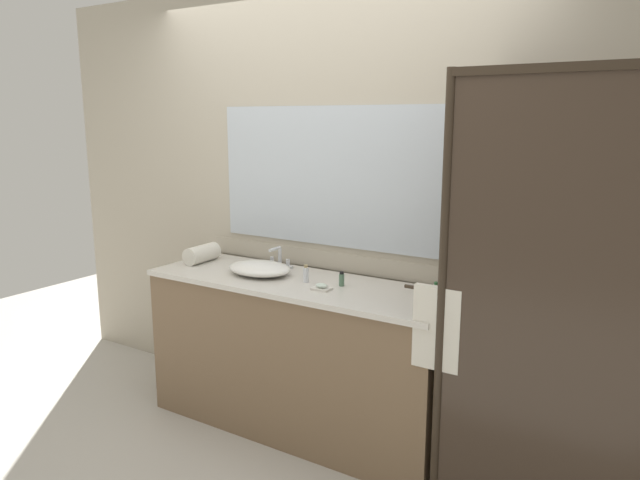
# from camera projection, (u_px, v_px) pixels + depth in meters

# --- Properties ---
(ground_plane) EXTENTS (8.00, 8.00, 0.00)m
(ground_plane) POSITION_uv_depth(u_px,v_px,m) (299.00, 427.00, 3.52)
(ground_plane) COLOR #B7B2A8
(wall_back_with_mirror) EXTENTS (4.40, 0.06, 2.60)m
(wall_back_with_mirror) POSITION_uv_depth(u_px,v_px,m) (329.00, 202.00, 3.54)
(wall_back_with_mirror) COLOR #B2A893
(wall_back_with_mirror) RESTS_ON ground_plane
(vanity_cabinet) EXTENTS (1.80, 0.58, 0.90)m
(vanity_cabinet) POSITION_uv_depth(u_px,v_px,m) (299.00, 355.00, 3.43)
(vanity_cabinet) COLOR brown
(vanity_cabinet) RESTS_ON ground_plane
(shower_enclosure) EXTENTS (1.20, 0.59, 2.00)m
(shower_enclosure) POSITION_uv_depth(u_px,v_px,m) (522.00, 306.00, 2.49)
(shower_enclosure) COLOR #2D2319
(shower_enclosure) RESTS_ON ground_plane
(sink_basin) EXTENTS (0.39, 0.29, 0.07)m
(sink_basin) POSITION_uv_depth(u_px,v_px,m) (260.00, 268.00, 3.46)
(sink_basin) COLOR white
(sink_basin) RESTS_ON vanity_cabinet
(faucet) EXTENTS (0.17, 0.12, 0.13)m
(faucet) POSITION_uv_depth(u_px,v_px,m) (279.00, 261.00, 3.62)
(faucet) COLOR silver
(faucet) RESTS_ON vanity_cabinet
(soap_dish) EXTENTS (0.10, 0.07, 0.04)m
(soap_dish) POSITION_uv_depth(u_px,v_px,m) (322.00, 287.00, 3.15)
(soap_dish) COLOR silver
(soap_dish) RESTS_ON vanity_cabinet
(amenity_bottle_lotion) EXTENTS (0.03, 0.03, 0.08)m
(amenity_bottle_lotion) POSITION_uv_depth(u_px,v_px,m) (342.00, 279.00, 3.22)
(amenity_bottle_lotion) COLOR #4C7056
(amenity_bottle_lotion) RESTS_ON vanity_cabinet
(amenity_bottle_conditioner) EXTENTS (0.03, 0.03, 0.10)m
(amenity_bottle_conditioner) POSITION_uv_depth(u_px,v_px,m) (306.00, 274.00, 3.30)
(amenity_bottle_conditioner) COLOR silver
(amenity_bottle_conditioner) RESTS_ON vanity_cabinet
(amenity_bottle_shampoo) EXTENTS (0.03, 0.03, 0.09)m
(amenity_bottle_shampoo) POSITION_uv_depth(u_px,v_px,m) (436.00, 291.00, 3.00)
(amenity_bottle_shampoo) COLOR silver
(amenity_bottle_shampoo) RESTS_ON vanity_cabinet
(rolled_towel_near_edge) EXTENTS (0.12, 0.25, 0.11)m
(rolled_towel_near_edge) POSITION_uv_depth(u_px,v_px,m) (202.00, 254.00, 3.75)
(rolled_towel_near_edge) COLOR silver
(rolled_towel_near_edge) RESTS_ON vanity_cabinet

